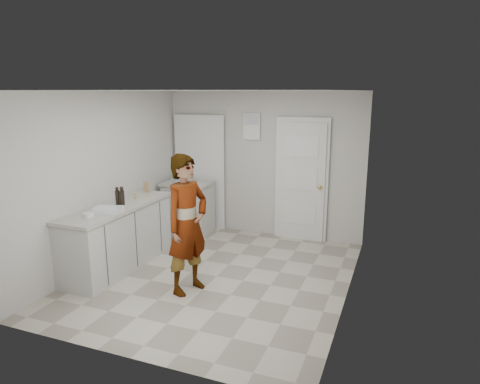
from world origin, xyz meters
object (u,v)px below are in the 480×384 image
at_px(person, 187,224).
at_px(oil_cruet_b, 117,196).
at_px(cake_mix_box, 147,187).
at_px(oil_cruet_a, 122,196).
at_px(spice_jar, 136,196).
at_px(egg_bowl, 88,215).
at_px(baking_dish, 108,210).

height_order(person, oil_cruet_b, person).
bearing_deg(cake_mix_box, oil_cruet_a, -76.85).
relative_size(cake_mix_box, spice_jar, 1.81).
bearing_deg(person, spice_jar, 77.40).
bearing_deg(oil_cruet_b, cake_mix_box, 93.97).
bearing_deg(egg_bowl, oil_cruet_b, 90.97).
distance_m(spice_jar, egg_bowl, 1.03).
xyz_separation_m(spice_jar, oil_cruet_b, (-0.03, -0.41, 0.08)).
relative_size(spice_jar, baking_dish, 0.20).
xyz_separation_m(oil_cruet_b, egg_bowl, (0.01, -0.62, -0.10)).
bearing_deg(oil_cruet_b, spice_jar, 86.24).
bearing_deg(person, cake_mix_box, 67.15).
bearing_deg(cake_mix_box, baking_dish, -77.70).
distance_m(cake_mix_box, spice_jar, 0.43).
height_order(oil_cruet_a, egg_bowl, oil_cruet_a).
height_order(cake_mix_box, spice_jar, cake_mix_box).
bearing_deg(cake_mix_box, person, -36.67).
distance_m(spice_jar, oil_cruet_b, 0.42).
bearing_deg(oil_cruet_a, egg_bowl, -95.44).
distance_m(oil_cruet_b, egg_bowl, 0.63).
relative_size(person, cake_mix_box, 11.08).
bearing_deg(person, baking_dish, 109.48).
distance_m(person, oil_cruet_a, 1.27).
bearing_deg(oil_cruet_a, person, -15.78).
distance_m(person, cake_mix_box, 1.77).
bearing_deg(egg_bowl, cake_mix_box, 92.69).
relative_size(oil_cruet_a, oil_cruet_b, 1.03).
distance_m(oil_cruet_a, egg_bowl, 0.64).
height_order(person, spice_jar, person).
relative_size(spice_jar, oil_cruet_b, 0.33).
distance_m(cake_mix_box, egg_bowl, 1.45).
bearing_deg(person, oil_cruet_a, 92.26).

